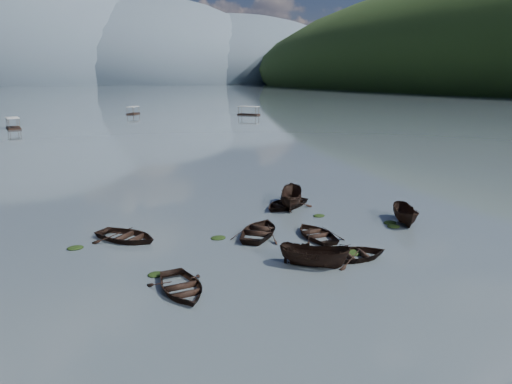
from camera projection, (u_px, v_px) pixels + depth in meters
name	position (u px, v px, depth m)	size (l,w,h in m)	color
ground_plane	(339.00, 273.00, 25.98)	(2400.00, 2400.00, 0.00)	#49555C
haze_mtn_b	(27.00, 84.00, 805.04)	(520.00, 520.00, 340.00)	#475666
haze_mtn_c	(142.00, 83.00, 881.50)	(520.00, 520.00, 260.00)	#475666
haze_mtn_d	(229.00, 83.00, 950.32)	(520.00, 520.00, 220.00)	#475666
rowboat_0	(181.00, 291.00, 23.78)	(3.10, 4.34, 0.90)	black
rowboat_1	(260.00, 235.00, 32.34)	(3.44, 4.82, 1.00)	black
rowboat_2	(314.00, 266.00, 26.93)	(1.57, 4.18, 1.62)	black
rowboat_3	(316.00, 237.00, 31.95)	(2.99, 4.19, 0.87)	black
rowboat_4	(353.00, 258.00, 28.11)	(3.19, 4.46, 0.92)	black
rowboat_5	(405.00, 223.00, 34.98)	(1.55, 4.13, 1.59)	black
rowboat_6	(127.00, 240.00, 31.28)	(3.33, 4.67, 0.97)	black
rowboat_7	(286.00, 207.00, 39.17)	(3.40, 4.76, 0.99)	black
rowboat_8	(291.00, 207.00, 39.30)	(1.78, 4.73, 1.83)	black
weed_clump_0	(156.00, 275.00, 25.72)	(0.96, 0.78, 0.21)	black
weed_clump_1	(307.00, 260.00, 27.90)	(1.02, 0.82, 0.22)	black
weed_clump_2	(353.00, 254.00, 28.82)	(1.25, 1.00, 0.27)	black
weed_clump_3	(394.00, 227.00, 34.01)	(0.98, 0.83, 0.22)	black
weed_clump_4	(390.00, 223.00, 34.87)	(1.05, 0.83, 0.22)	black
weed_clump_5	(75.00, 249.00, 29.72)	(1.04, 0.84, 0.22)	black
weed_clump_6	(218.00, 238.00, 31.57)	(1.05, 0.88, 0.22)	black
weed_clump_7	(319.00, 216.00, 36.62)	(0.97, 0.77, 0.21)	black
pontoon_left	(14.00, 129.00, 98.80)	(2.52, 6.05, 2.32)	black
pontoon_centre	(133.00, 114.00, 137.69)	(2.39, 5.74, 2.20)	black
pontoon_right	(249.00, 115.00, 134.45)	(2.67, 6.40, 2.45)	black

